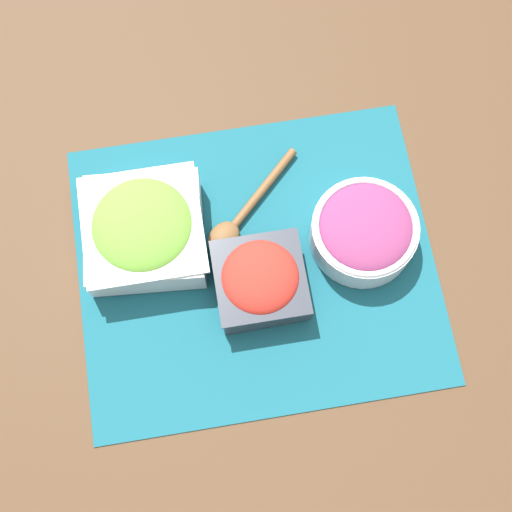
{
  "coord_description": "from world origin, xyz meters",
  "views": [
    {
      "loc": [
        0.05,
        0.29,
        0.94
      ],
      "look_at": [
        0.0,
        0.0,
        0.03
      ],
      "focal_mm": 50.0,
      "sensor_mm": 36.0,
      "label": 1
    }
  ],
  "objects_px": {
    "onion_bowl": "(364,231)",
    "tomato_bowl": "(258,280)",
    "wooden_spoon": "(237,221)",
    "lettuce_bowl": "(144,230)"
  },
  "relations": [
    {
      "from": "tomato_bowl",
      "to": "wooden_spoon",
      "type": "xyz_separation_m",
      "value": [
        0.01,
        -0.1,
        -0.02
      ]
    },
    {
      "from": "onion_bowl",
      "to": "wooden_spoon",
      "type": "xyz_separation_m",
      "value": [
        0.17,
        -0.05,
        -0.03
      ]
    },
    {
      "from": "tomato_bowl",
      "to": "wooden_spoon",
      "type": "distance_m",
      "value": 0.1
    },
    {
      "from": "lettuce_bowl",
      "to": "onion_bowl",
      "type": "bearing_deg",
      "value": 170.66
    },
    {
      "from": "onion_bowl",
      "to": "tomato_bowl",
      "type": "bearing_deg",
      "value": 16.22
    },
    {
      "from": "onion_bowl",
      "to": "tomato_bowl",
      "type": "height_order",
      "value": "same"
    },
    {
      "from": "lettuce_bowl",
      "to": "tomato_bowl",
      "type": "xyz_separation_m",
      "value": [
        -0.14,
        0.09,
        -0.01
      ]
    },
    {
      "from": "lettuce_bowl",
      "to": "wooden_spoon",
      "type": "height_order",
      "value": "lettuce_bowl"
    },
    {
      "from": "tomato_bowl",
      "to": "wooden_spoon",
      "type": "height_order",
      "value": "tomato_bowl"
    },
    {
      "from": "onion_bowl",
      "to": "lettuce_bowl",
      "type": "distance_m",
      "value": 0.3
    }
  ]
}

